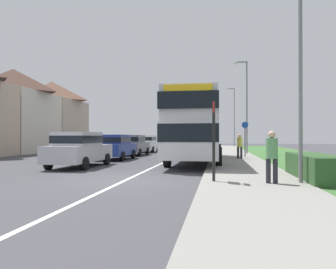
{
  "coord_description": "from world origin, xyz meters",
  "views": [
    {
      "loc": [
        3.14,
        -10.73,
        1.49
      ],
      "look_at": [
        0.76,
        4.37,
        1.6
      ],
      "focal_mm": 34.27,
      "sensor_mm": 36.0,
      "label": 1
    }
  ],
  "objects_px": {
    "parked_car_grey": "(132,144)",
    "pedestrian_at_stop": "(272,154)",
    "cycle_route_sign": "(245,138)",
    "street_lamp_mid": "(246,101)",
    "parked_car_silver": "(79,148)",
    "parked_car_blue": "(115,146)",
    "pedestrian_walking_away": "(240,145)",
    "double_decker_bus": "(197,126)",
    "bus_stop_sign": "(214,135)",
    "street_lamp_near": "(297,41)",
    "street_lamp_far": "(234,114)",
    "parked_car_white": "(147,143)"
  },
  "relations": [
    {
      "from": "double_decker_bus",
      "to": "street_lamp_mid",
      "type": "xyz_separation_m",
      "value": [
        3.45,
        8.41,
        2.27
      ]
    },
    {
      "from": "parked_car_blue",
      "to": "parked_car_white",
      "type": "distance_m",
      "value": 10.22
    },
    {
      "from": "pedestrian_at_stop",
      "to": "street_lamp_far",
      "type": "relative_size",
      "value": 0.2
    },
    {
      "from": "parked_car_white",
      "to": "pedestrian_at_stop",
      "type": "height_order",
      "value": "pedestrian_at_stop"
    },
    {
      "from": "double_decker_bus",
      "to": "parked_car_grey",
      "type": "relative_size",
      "value": 2.65
    },
    {
      "from": "cycle_route_sign",
      "to": "street_lamp_mid",
      "type": "relative_size",
      "value": 0.33
    },
    {
      "from": "bus_stop_sign",
      "to": "street_lamp_far",
      "type": "bearing_deg",
      "value": 86.43
    },
    {
      "from": "bus_stop_sign",
      "to": "street_lamp_far",
      "type": "distance_m",
      "value": 37.11
    },
    {
      "from": "pedestrian_walking_away",
      "to": "double_decker_bus",
      "type": "bearing_deg",
      "value": -141.8
    },
    {
      "from": "bus_stop_sign",
      "to": "cycle_route_sign",
      "type": "bearing_deg",
      "value": 81.11
    },
    {
      "from": "parked_car_grey",
      "to": "cycle_route_sign",
      "type": "xyz_separation_m",
      "value": [
        8.63,
        -2.57,
        0.53
      ]
    },
    {
      "from": "pedestrian_at_stop",
      "to": "pedestrian_walking_away",
      "type": "relative_size",
      "value": 1.0
    },
    {
      "from": "cycle_route_sign",
      "to": "parked_car_blue",
      "type": "bearing_deg",
      "value": -164.23
    },
    {
      "from": "parked_car_blue",
      "to": "parked_car_white",
      "type": "relative_size",
      "value": 0.98
    },
    {
      "from": "double_decker_bus",
      "to": "street_lamp_far",
      "type": "bearing_deg",
      "value": 83.15
    },
    {
      "from": "cycle_route_sign",
      "to": "street_lamp_near",
      "type": "bearing_deg",
      "value": -87.5
    },
    {
      "from": "pedestrian_walking_away",
      "to": "street_lamp_near",
      "type": "distance_m",
      "value": 11.17
    },
    {
      "from": "parked_car_silver",
      "to": "parked_car_grey",
      "type": "xyz_separation_m",
      "value": [
        -0.09,
        10.15,
        -0.04
      ]
    },
    {
      "from": "parked_car_silver",
      "to": "pedestrian_at_stop",
      "type": "relative_size",
      "value": 2.74
    },
    {
      "from": "parked_car_silver",
      "to": "cycle_route_sign",
      "type": "bearing_deg",
      "value": 41.6
    },
    {
      "from": "bus_stop_sign",
      "to": "street_lamp_far",
      "type": "height_order",
      "value": "street_lamp_far"
    },
    {
      "from": "street_lamp_mid",
      "to": "parked_car_blue",
      "type": "bearing_deg",
      "value": -141.39
    },
    {
      "from": "parked_car_silver",
      "to": "pedestrian_walking_away",
      "type": "bearing_deg",
      "value": 36.03
    },
    {
      "from": "parked_car_silver",
      "to": "pedestrian_at_stop",
      "type": "xyz_separation_m",
      "value": [
        8.3,
        -5.01,
        0.04
      ]
    },
    {
      "from": "cycle_route_sign",
      "to": "street_lamp_mid",
      "type": "distance_m",
      "value": 5.57
    },
    {
      "from": "parked_car_white",
      "to": "pedestrian_at_stop",
      "type": "xyz_separation_m",
      "value": [
        8.42,
        -20.43,
        0.08
      ]
    },
    {
      "from": "parked_car_silver",
      "to": "pedestrian_at_stop",
      "type": "distance_m",
      "value": 9.69
    },
    {
      "from": "pedestrian_walking_away",
      "to": "bus_stop_sign",
      "type": "relative_size",
      "value": 0.64
    },
    {
      "from": "parked_car_blue",
      "to": "street_lamp_far",
      "type": "relative_size",
      "value": 0.48
    },
    {
      "from": "double_decker_bus",
      "to": "parked_car_white",
      "type": "xyz_separation_m",
      "value": [
        -5.63,
        11.57,
        -1.24
      ]
    },
    {
      "from": "parked_car_grey",
      "to": "bus_stop_sign",
      "type": "distance_m",
      "value": 16.39
    },
    {
      "from": "parked_car_blue",
      "to": "pedestrian_at_stop",
      "type": "bearing_deg",
      "value": -51.29
    },
    {
      "from": "double_decker_bus",
      "to": "cycle_route_sign",
      "type": "relative_size",
      "value": 4.53
    },
    {
      "from": "double_decker_bus",
      "to": "parked_car_blue",
      "type": "distance_m",
      "value": 5.7
    },
    {
      "from": "parked_car_silver",
      "to": "street_lamp_mid",
      "type": "distance_m",
      "value": 15.58
    },
    {
      "from": "cycle_route_sign",
      "to": "parked_car_silver",
      "type": "bearing_deg",
      "value": -138.4
    },
    {
      "from": "pedestrian_at_stop",
      "to": "pedestrian_walking_away",
      "type": "distance_m",
      "value": 10.88
    },
    {
      "from": "parked_car_grey",
      "to": "parked_car_silver",
      "type": "bearing_deg",
      "value": -89.49
    },
    {
      "from": "street_lamp_mid",
      "to": "pedestrian_walking_away",
      "type": "bearing_deg",
      "value": -97.93
    },
    {
      "from": "parked_car_grey",
      "to": "bus_stop_sign",
      "type": "relative_size",
      "value": 1.66
    },
    {
      "from": "parked_car_white",
      "to": "street_lamp_near",
      "type": "distance_m",
      "value": 22.41
    },
    {
      "from": "parked_car_grey",
      "to": "pedestrian_at_stop",
      "type": "relative_size",
      "value": 2.58
    },
    {
      "from": "double_decker_bus",
      "to": "street_lamp_near",
      "type": "relative_size",
      "value": 1.5
    },
    {
      "from": "bus_stop_sign",
      "to": "parked_car_silver",
      "type": "bearing_deg",
      "value": 143.97
    },
    {
      "from": "parked_car_white",
      "to": "street_lamp_mid",
      "type": "height_order",
      "value": "street_lamp_mid"
    },
    {
      "from": "parked_car_blue",
      "to": "pedestrian_walking_away",
      "type": "xyz_separation_m",
      "value": [
        7.95,
        0.67,
        0.08
      ]
    },
    {
      "from": "pedestrian_at_stop",
      "to": "parked_car_blue",
      "type": "bearing_deg",
      "value": 128.71
    },
    {
      "from": "parked_car_white",
      "to": "pedestrian_walking_away",
      "type": "distance_m",
      "value": 12.58
    },
    {
      "from": "parked_car_silver",
      "to": "street_lamp_mid",
      "type": "height_order",
      "value": "street_lamp_mid"
    },
    {
      "from": "parked_car_blue",
      "to": "street_lamp_far",
      "type": "distance_m",
      "value": 28.56
    }
  ]
}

